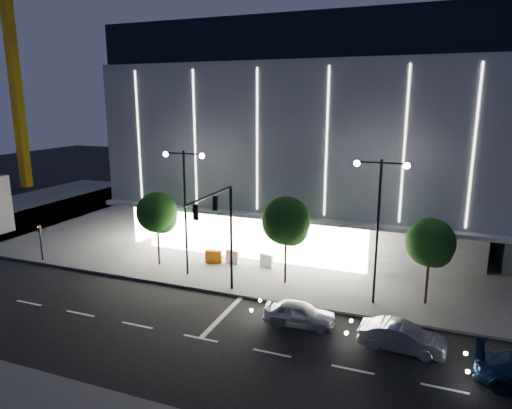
{
  "coord_description": "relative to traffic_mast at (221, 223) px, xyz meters",
  "views": [
    {
      "loc": [
        12.63,
        -20.92,
        12.32
      ],
      "look_at": [
        1.16,
        8.84,
        5.0
      ],
      "focal_mm": 32.0,
      "sensor_mm": 36.0,
      "label": 1
    }
  ],
  "objects": [
    {
      "name": "tree_mid",
      "position": [
        3.03,
        3.68,
        -0.69
      ],
      "size": [
        3.25,
        3.25,
        6.15
      ],
      "color": "black",
      "rests_on": "ground"
    },
    {
      "name": "barrier_d",
      "position": [
        0.8,
        6.02,
        -4.38
      ],
      "size": [
        1.13,
        0.55,
        1.0
      ],
      "primitive_type": "cube",
      "rotation": [
        0.0,
        0.0,
        -0.29
      ],
      "color": "white",
      "rests_on": "sidewalk_museum"
    },
    {
      "name": "tower_crane",
      "position": [
        -41.92,
        24.66,
        15.48
      ],
      "size": [
        32.0,
        2.0,
        28.5
      ],
      "color": "gold",
      "rests_on": "ground"
    },
    {
      "name": "barrier_b",
      "position": [
        -1.93,
        5.91,
        -4.38
      ],
      "size": [
        1.13,
        0.44,
        1.0
      ],
      "primitive_type": "cube",
      "rotation": [
        0.0,
        0.0,
        -0.18
      ],
      "color": "silver",
      "rests_on": "sidewalk_museum"
    },
    {
      "name": "barrier_a",
      "position": [
        -3.35,
        5.34,
        -4.38
      ],
      "size": [
        1.12,
        0.39,
        1.0
      ],
      "primitive_type": "cube",
      "rotation": [
        0.0,
        0.0,
        0.13
      ],
      "color": "orange",
      "rests_on": "sidewalk_museum"
    },
    {
      "name": "street_lamp_east",
      "position": [
        9.0,
        2.66,
        0.93
      ],
      "size": [
        3.16,
        0.36,
        9.0
      ],
      "color": "black",
      "rests_on": "ground"
    },
    {
      "name": "street_lamp_west",
      "position": [
        -4.0,
        2.66,
        0.93
      ],
      "size": [
        3.16,
        0.36,
        9.0
      ],
      "color": "black",
      "rests_on": "ground"
    },
    {
      "name": "ground",
      "position": [
        -1.0,
        -3.34,
        -5.03
      ],
      "size": [
        160.0,
        160.0,
        0.0
      ],
      "primitive_type": "plane",
      "color": "black",
      "rests_on": "ground"
    },
    {
      "name": "tree_right",
      "position": [
        12.03,
        3.68,
        -1.14
      ],
      "size": [
        2.91,
        2.91,
        5.51
      ],
      "color": "black",
      "rests_on": "ground"
    },
    {
      "name": "museum",
      "position": [
        1.98,
        18.97,
        4.25
      ],
      "size": [
        30.0,
        25.8,
        18.0
      ],
      "color": "#4C4C51",
      "rests_on": "ground"
    },
    {
      "name": "ped_signal_far",
      "position": [
        -16.0,
        1.16,
        -3.14
      ],
      "size": [
        0.22,
        0.24,
        3.0
      ],
      "color": "black",
      "rests_on": "ground"
    },
    {
      "name": "car_lead",
      "position": [
        5.48,
        -1.5,
        -4.34
      ],
      "size": [
        4.14,
        1.9,
        1.38
      ],
      "primitive_type": "imported",
      "rotation": [
        0.0,
        0.0,
        1.64
      ],
      "color": "#B7BBC0",
      "rests_on": "ground"
    },
    {
      "name": "tree_left",
      "position": [
        -6.97,
        3.68,
        -0.99
      ],
      "size": [
        3.02,
        3.02,
        5.72
      ],
      "color": "black",
      "rests_on": "ground"
    },
    {
      "name": "car_second",
      "position": [
        10.98,
        -2.18,
        -4.33
      ],
      "size": [
        4.29,
        1.72,
        1.39
      ],
      "primitive_type": "imported",
      "rotation": [
        0.0,
        0.0,
        1.51
      ],
      "color": "#ACB0B4",
      "rests_on": "ground"
    },
    {
      "name": "sidewalk_museum",
      "position": [
        4.0,
        20.66,
        -4.95
      ],
      "size": [
        70.0,
        40.0,
        0.15
      ],
      "primitive_type": "cube",
      "color": "#474747",
      "rests_on": "ground"
    },
    {
      "name": "traffic_mast",
      "position": [
        0.0,
        0.0,
        0.0
      ],
      "size": [
        0.33,
        5.89,
        7.07
      ],
      "color": "black",
      "rests_on": "ground"
    },
    {
      "name": "barrier_c",
      "position": [
        -3.25,
        5.55,
        -4.38
      ],
      "size": [
        1.11,
        0.27,
        1.0
      ],
      "primitive_type": "cube",
      "rotation": [
        0.0,
        0.0,
        -0.02
      ],
      "color": "#E3430C",
      "rests_on": "sidewalk_museum"
    }
  ]
}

